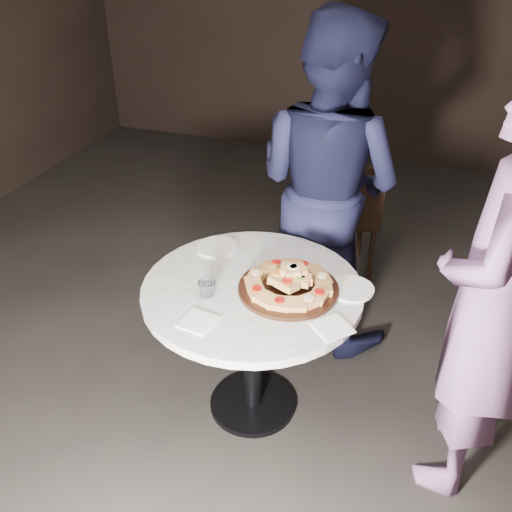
# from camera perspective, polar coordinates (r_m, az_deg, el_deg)

# --- Properties ---
(floor) EXTENTS (7.00, 7.00, 0.00)m
(floor) POSITION_cam_1_polar(r_m,az_deg,el_deg) (3.01, 2.32, -15.00)
(floor) COLOR black
(floor) RESTS_ON ground
(table) EXTENTS (1.31, 1.31, 0.74)m
(table) POSITION_cam_1_polar(r_m,az_deg,el_deg) (2.62, -0.36, -5.53)
(table) COLOR black
(table) RESTS_ON ground
(serving_board) EXTENTS (0.48, 0.48, 0.02)m
(serving_board) POSITION_cam_1_polar(r_m,az_deg,el_deg) (2.51, 3.25, -3.28)
(serving_board) COLOR black
(serving_board) RESTS_ON table
(focaccia_pile) EXTENTS (0.40, 0.39, 0.11)m
(focaccia_pile) POSITION_cam_1_polar(r_m,az_deg,el_deg) (2.49, 3.38, -2.53)
(focaccia_pile) COLOR #BD8749
(focaccia_pile) RESTS_ON serving_board
(plate_left) EXTENTS (0.25, 0.25, 0.01)m
(plate_left) POSITION_cam_1_polar(r_m,az_deg,el_deg) (2.82, -3.93, 0.89)
(plate_left) COLOR white
(plate_left) RESTS_ON table
(plate_right) EXTENTS (0.23, 0.23, 0.01)m
(plate_right) POSITION_cam_1_polar(r_m,az_deg,el_deg) (2.55, 9.47, -3.24)
(plate_right) COLOR white
(plate_right) RESTS_ON table
(water_glass) EXTENTS (0.08, 0.08, 0.07)m
(water_glass) POSITION_cam_1_polar(r_m,az_deg,el_deg) (2.47, -4.93, -3.30)
(water_glass) COLOR silver
(water_glass) RESTS_ON table
(napkin_near) EXTENTS (0.15, 0.15, 0.01)m
(napkin_near) POSITION_cam_1_polar(r_m,az_deg,el_deg) (2.34, -5.80, -6.55)
(napkin_near) COLOR white
(napkin_near) RESTS_ON table
(napkin_far) EXTENTS (0.19, 0.19, 0.01)m
(napkin_far) POSITION_cam_1_polar(r_m,az_deg,el_deg) (2.32, 7.65, -7.10)
(napkin_far) COLOR white
(napkin_far) RESTS_ON table
(chair_far) EXTENTS (0.52, 0.53, 0.85)m
(chair_far) POSITION_cam_1_polar(r_m,az_deg,el_deg) (3.73, 9.06, 4.30)
(chair_far) COLOR black
(chair_far) RESTS_ON ground
(diner_navy) EXTENTS (1.08, 0.98, 1.81)m
(diner_navy) POSITION_cam_1_polar(r_m,az_deg,el_deg) (3.09, 7.16, 7.02)
(diner_navy) COLOR black
(diner_navy) RESTS_ON ground
(diner_teal) EXTENTS (0.57, 0.75, 1.85)m
(diner_teal) POSITION_cam_1_polar(r_m,az_deg,el_deg) (2.33, 22.64, -3.99)
(diner_teal) COLOR slate
(diner_teal) RESTS_ON ground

